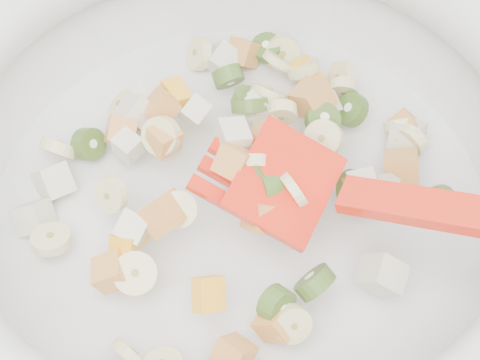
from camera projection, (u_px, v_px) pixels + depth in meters
name	position (u px, v px, depth m)	size (l,w,h in m)	color
counter	(386.00, 360.00, 0.93)	(2.00, 0.60, 0.90)	#A1A2A7
mixing_bowl	(241.00, 165.00, 0.47)	(0.44, 0.44, 0.15)	silver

